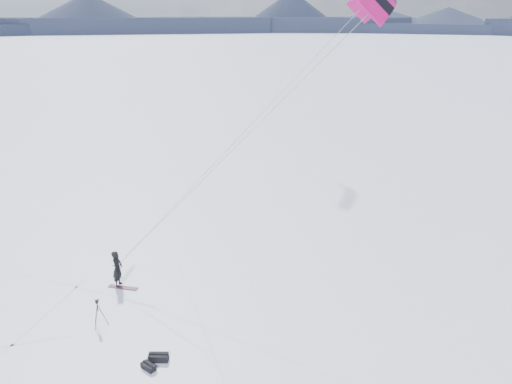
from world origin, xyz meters
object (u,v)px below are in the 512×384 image
(snowkiter, at_px, (119,285))
(snowboard, at_px, (123,288))
(tripod, at_px, (98,309))
(gear_bag_a, at_px, (158,357))
(gear_bag_b, at_px, (148,366))

(snowkiter, distance_m, snowboard, 0.36)
(tripod, bearing_deg, snowboard, 69.89)
(snowkiter, height_order, snowboard, snowkiter)
(snowkiter, distance_m, gear_bag_a, 6.53)
(snowboard, distance_m, tripod, 3.30)
(gear_bag_a, bearing_deg, snowboard, 117.51)
(snowkiter, bearing_deg, tripod, -174.58)
(snowkiter, height_order, tripod, tripod)
(tripod, height_order, gear_bag_b, tripod)
(snowkiter, relative_size, gear_bag_b, 2.76)
(snowboard, bearing_deg, tripod, -81.03)
(gear_bag_a, relative_size, gear_bag_b, 1.22)
(tripod, bearing_deg, gear_bag_a, -53.70)
(gear_bag_b, bearing_deg, tripod, 173.21)
(gear_bag_a, bearing_deg, gear_bag_b, -119.68)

